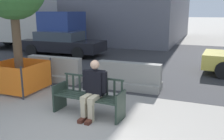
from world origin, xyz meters
The scene contains 9 objects.
ground_plane centered at (0.00, 0.00, 0.00)m, with size 200.00×200.00×0.00m, color gray.
street_asphalt centered at (0.00, 8.70, 0.00)m, with size 120.00×12.00×0.01m, color #333335.
street_bench centered at (0.05, 1.00, 0.40)m, with size 1.72×0.62×0.88m.
seated_person centered at (0.21, 0.93, 0.69)m, with size 0.59×0.74×1.31m.
jersey_barrier_centre centered at (0.31, 3.25, 0.34)m, with size 2.01×0.72×0.84m.
jersey_barrier_left centered at (-2.41, 3.21, 0.34)m, with size 2.01×0.71×0.84m.
construction_fence centered at (-2.75, 1.88, 0.47)m, with size 1.38×1.38×0.95m.
car_sedan_mid centered at (-5.03, 7.77, 0.67)m, with size 4.57×1.96×1.31m.
delivery_truck centered at (-8.21, 8.72, 1.69)m, with size 6.85×2.46×3.05m.
Camera 1 is at (2.60, -3.93, 2.39)m, focal length 40.00 mm.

